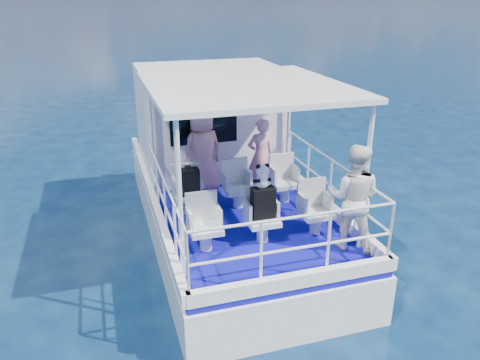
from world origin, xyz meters
name	(u,v)px	position (x,y,z in m)	size (l,w,h in m)	color
ground	(241,255)	(0.00, 0.00, 0.00)	(2000.00, 2000.00, 0.00)	#071A36
hull	(227,231)	(0.00, 1.00, 0.00)	(3.00, 7.00, 1.60)	white
deck	(226,192)	(0.00, 1.00, 0.85)	(2.90, 6.90, 0.10)	#0B0877
cabin	(209,119)	(0.00, 2.30, 2.00)	(2.85, 2.00, 2.20)	white
canopy	(245,86)	(0.00, -0.20, 3.14)	(3.00, 3.20, 0.08)	white
canopy_posts	(246,157)	(0.00, -0.25, 2.00)	(2.77, 2.97, 2.20)	white
railings	(252,198)	(0.00, -0.58, 1.40)	(2.84, 3.59, 1.00)	white
seat_port_fwd	(189,203)	(-0.90, 0.20, 1.09)	(0.48, 0.46, 0.38)	silver
seat_center_fwd	(238,197)	(0.00, 0.20, 1.09)	(0.48, 0.46, 0.38)	silver
seat_stbd_fwd	(285,191)	(0.90, 0.20, 1.09)	(0.48, 0.46, 0.38)	silver
seat_port_aft	(206,238)	(-0.90, -1.10, 1.09)	(0.48, 0.46, 0.38)	silver
seat_center_aft	(262,230)	(0.00, -1.10, 1.09)	(0.48, 0.46, 0.38)	silver
seat_stbd_aft	(315,222)	(0.90, -1.10, 1.09)	(0.48, 0.46, 0.38)	silver
passenger_port_fwd	(203,151)	(-0.44, 1.03, 1.74)	(0.62, 0.45, 1.67)	pink
passenger_stbd_fwd	(261,155)	(0.63, 0.80, 1.62)	(0.52, 0.34, 1.44)	pink
passenger_stbd_aft	(353,198)	(1.20, -1.66, 1.71)	(0.79, 0.61, 1.62)	white
backpack_port	(189,182)	(-0.89, 0.13, 1.51)	(0.36, 0.20, 0.47)	black
backpack_center	(263,204)	(-0.01, -1.13, 1.54)	(0.35, 0.19, 0.52)	black
compact_camera	(188,167)	(-0.90, 0.12, 1.78)	(0.11, 0.06, 0.06)	black
panda	(262,176)	(-0.02, -1.11, 1.98)	(0.24, 0.20, 0.37)	white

